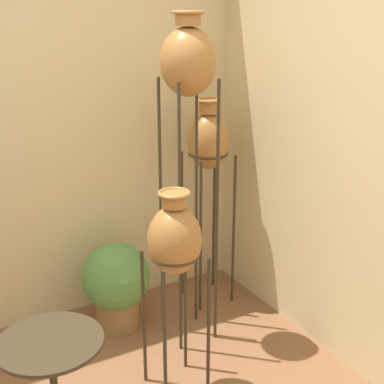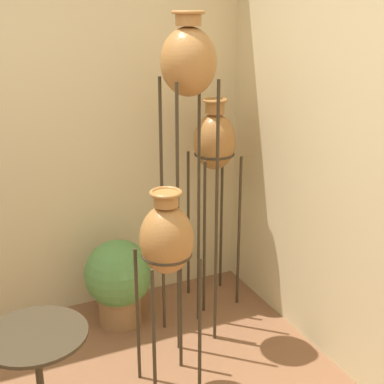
# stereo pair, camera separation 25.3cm
# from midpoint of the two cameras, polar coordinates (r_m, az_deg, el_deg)

# --- Properties ---
(wall_back) EXTENTS (7.21, 0.06, 2.70)m
(wall_back) POSITION_cam_midpoint_polar(r_m,az_deg,el_deg) (3.54, -21.64, 6.22)
(wall_back) COLOR beige
(wall_back) RESTS_ON ground_plane
(vase_stand_tall) EXTENTS (0.32, 0.32, 2.04)m
(vase_stand_tall) POSITION_cam_midpoint_polar(r_m,az_deg,el_deg) (3.08, -2.82, 12.83)
(vase_stand_tall) COLOR #382D1E
(vase_stand_tall) RESTS_ON ground_plane
(vase_stand_medium) EXTENTS (0.29, 0.29, 1.49)m
(vase_stand_medium) POSITION_cam_midpoint_polar(r_m,az_deg,el_deg) (3.64, -0.24, 5.09)
(vase_stand_medium) COLOR #382D1E
(vase_stand_medium) RESTS_ON ground_plane
(vase_stand_short) EXTENTS (0.29, 0.29, 1.18)m
(vase_stand_short) POSITION_cam_midpoint_polar(r_m,az_deg,el_deg) (2.79, -4.48, -5.39)
(vase_stand_short) COLOR #382D1E
(vase_stand_short) RESTS_ON ground_plane
(side_table) EXTENTS (0.49, 0.49, 0.65)m
(side_table) POSITION_cam_midpoint_polar(r_m,az_deg,el_deg) (2.69, -17.40, -18.07)
(side_table) COLOR #382D1E
(side_table) RESTS_ON ground_plane
(potted_plant) EXTENTS (0.46, 0.46, 0.60)m
(potted_plant) POSITION_cam_midpoint_polar(r_m,az_deg,el_deg) (3.65, -10.10, -9.51)
(potted_plant) COLOR olive
(potted_plant) RESTS_ON ground_plane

